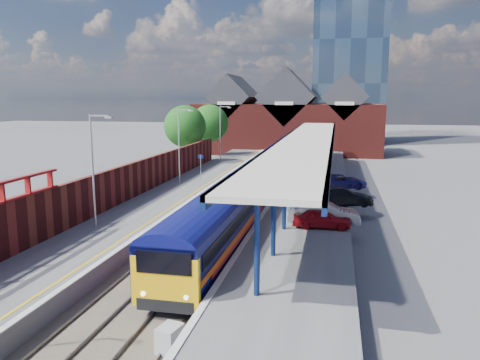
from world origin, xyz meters
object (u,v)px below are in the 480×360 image
object	(u,v)px
lamp_post_d	(221,130)
lamp_post_b	(95,164)
platform_sign	(201,163)
lamp_post_c	(180,141)
parked_car_blue	(341,181)
parked_car_red	(322,218)
parked_car_silver	(324,213)
parked_car_dark	(342,196)
relay_cabinet	(170,340)
train	(274,163)

from	to	relation	value
lamp_post_d	lamp_post_b	bearing A→B (deg)	-90.00
lamp_post_b	platform_sign	distance (m)	18.20
lamp_post_c	parked_car_blue	distance (m)	15.21
parked_car_red	parked_car_silver	bearing A→B (deg)	-9.51
lamp_post_c	parked_car_silver	bearing A→B (deg)	-42.33
platform_sign	parked_car_dark	xyz separation A→B (m)	(13.50, -8.63, -1.00)
platform_sign	relay_cabinet	world-z (taller)	platform_sign
lamp_post_d	parked_car_red	bearing A→B (deg)	-64.99
parked_car_dark	platform_sign	bearing A→B (deg)	44.27
relay_cabinet	parked_car_dark	bearing A→B (deg)	87.02
lamp_post_d	parked_car_silver	bearing A→B (deg)	-64.30
lamp_post_c	parked_car_silver	distance (m)	18.83
train	platform_sign	distance (m)	8.60
platform_sign	lamp_post_b	bearing A→B (deg)	-94.33
platform_sign	parked_car_blue	distance (m)	13.64
parked_car_red	parked_car_blue	xyz separation A→B (m)	(1.20, 13.36, 0.03)
parked_car_dark	lamp_post_c	bearing A→B (deg)	52.82
platform_sign	parked_car_dark	world-z (taller)	platform_sign
lamp_post_b	parked_car_blue	world-z (taller)	lamp_post_b
lamp_post_b	parked_car_red	distance (m)	14.32
lamp_post_c	parked_car_red	bearing A→B (deg)	-44.12
parked_car_dark	train	bearing A→B (deg)	13.07
parked_car_blue	relay_cabinet	distance (m)	28.08
lamp_post_c	parked_car_dark	size ratio (longest dim) A/B	1.47
lamp_post_d	parked_car_blue	bearing A→B (deg)	-46.90
lamp_post_d	relay_cabinet	bearing A→B (deg)	-78.51
parked_car_red	parked_car_dark	xyz separation A→B (m)	(1.23, 6.59, 0.08)
parked_car_blue	relay_cabinet	xyz separation A→B (m)	(-6.04, -27.39, -1.14)
parked_car_dark	parked_car_blue	size ratio (longest dim) A/B	1.03
parked_car_silver	platform_sign	bearing A→B (deg)	37.19
relay_cabinet	lamp_post_c	bearing A→B (deg)	121.31
lamp_post_b	relay_cabinet	xyz separation A→B (m)	(8.79, -11.25, -4.49)
lamp_post_c	parked_car_red	size ratio (longest dim) A/B	1.96
train	parked_car_silver	world-z (taller)	train
train	parked_car_silver	size ratio (longest dim) A/B	14.61
lamp_post_d	platform_sign	distance (m)	14.25
parked_car_red	lamp_post_c	bearing A→B (deg)	42.78
lamp_post_b	parked_car_red	xyz separation A→B (m)	(13.63, 2.78, -3.38)
parked_car_silver	parked_car_dark	world-z (taller)	parked_car_silver
lamp_post_c	parked_car_dark	xyz separation A→B (m)	(14.86, -6.63, -3.30)
parked_car_red	relay_cabinet	world-z (taller)	parked_car_red
parked_car_blue	platform_sign	bearing A→B (deg)	66.49
lamp_post_d	parked_car_red	world-z (taller)	lamp_post_d
parked_car_dark	relay_cabinet	world-z (taller)	parked_car_dark
lamp_post_d	parked_car_dark	xyz separation A→B (m)	(14.86, -22.63, -3.30)
train	lamp_post_b	bearing A→B (deg)	-108.41
train	parked_car_dark	size ratio (longest dim) A/B	13.86
lamp_post_c	relay_cabinet	bearing A→B (deg)	-72.12
lamp_post_b	platform_sign	size ratio (longest dim) A/B	2.80
platform_sign	lamp_post_c	bearing A→B (deg)	-124.26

